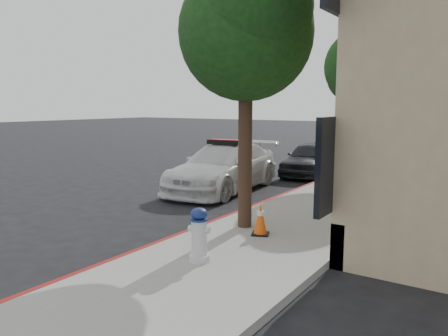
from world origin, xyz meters
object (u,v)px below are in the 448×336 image
(police_car, at_px, (223,167))
(parked_car_mid, at_px, (310,159))
(fire_hydrant, at_px, (199,235))
(traffic_cone, at_px, (260,219))
(parked_car_far, at_px, (370,140))

(police_car, relative_size, parked_car_mid, 1.38)
(parked_car_mid, bearing_deg, fire_hydrant, -83.14)
(police_car, bearing_deg, traffic_cone, -53.45)
(parked_car_far, height_order, traffic_cone, parked_car_far)
(parked_car_mid, distance_m, fire_hydrant, 10.70)
(parked_car_mid, relative_size, parked_car_far, 0.89)
(parked_car_far, bearing_deg, police_car, -89.34)
(parked_car_far, distance_m, traffic_cone, 18.38)
(parked_car_far, bearing_deg, traffic_cone, -77.02)
(police_car, relative_size, parked_car_far, 1.23)
(police_car, xyz_separation_m, traffic_cone, (3.67, -4.12, -0.29))
(fire_hydrant, height_order, traffic_cone, fire_hydrant)
(parked_car_far, distance_m, fire_hydrant, 20.26)
(police_car, bearing_deg, fire_hydrant, -64.69)
(police_car, xyz_separation_m, parked_car_mid, (1.20, 4.40, -0.10))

